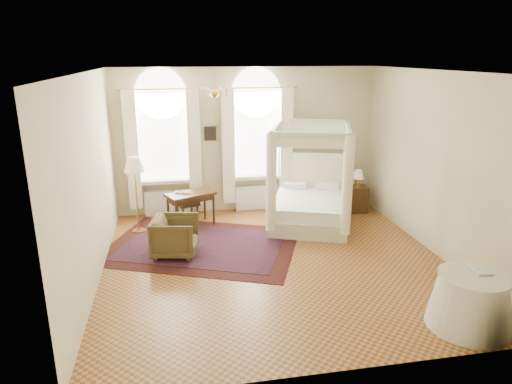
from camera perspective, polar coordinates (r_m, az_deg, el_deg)
ground at (r=8.26m, az=2.45°, el=-8.73°), size 6.00×6.00×0.00m
room_walls at (r=7.62m, az=2.63°, el=4.83°), size 6.00×6.00×6.00m
window_left at (r=10.34m, az=-11.45°, el=4.94°), size 1.62×0.27×3.29m
window_right at (r=10.51m, az=0.11°, el=5.47°), size 1.62×0.27×3.29m
chandelier at (r=8.52m, az=-5.21°, el=12.36°), size 0.51×0.45×0.50m
wall_pictures at (r=10.51m, az=-0.60°, el=7.70°), size 2.54×0.03×0.39m
canopy_bed at (r=9.90m, az=6.73°, el=-1.34°), size 2.17×2.40×2.17m
nightstand at (r=10.95m, az=12.55°, el=-0.86°), size 0.47×0.44×0.61m
nightstand_lamp at (r=10.89m, az=12.65°, el=2.08°), size 0.26×0.26×0.38m
writing_desk at (r=9.77m, az=-8.18°, el=-0.72°), size 1.13×0.89×0.75m
laptop at (r=9.80m, az=-9.09°, el=0.03°), size 0.40×0.34×0.03m
stool at (r=10.06m, az=-8.58°, el=-1.55°), size 0.56×0.56×0.50m
armchair at (r=8.53m, az=-10.07°, el=-5.46°), size 0.94×0.92×0.73m
coffee_table at (r=8.81m, az=-10.74°, el=-4.43°), size 0.76×0.61×0.46m
floor_lamp at (r=9.51m, az=-14.97°, el=2.86°), size 0.41×0.41×1.59m
oriental_rug at (r=8.97m, az=-6.73°, el=-6.64°), size 4.25×3.69×0.01m
side_table at (r=6.95m, az=25.22°, el=-12.24°), size 1.11×1.11×0.76m
book at (r=6.88m, az=25.44°, el=-8.85°), size 0.25×0.32×0.03m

